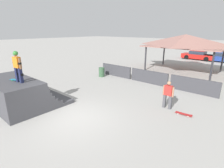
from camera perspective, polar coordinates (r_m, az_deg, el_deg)
name	(u,v)px	position (r m, az deg, el deg)	size (l,w,h in m)	color
ground_plane	(75,118)	(9.01, -12.09, -10.88)	(160.00, 160.00, 0.00)	#A3A09B
quarter_pipe_ramp	(18,93)	(11.34, -28.33, -2.74)	(4.21, 3.60, 1.59)	#424247
skater_on_deck	(17,65)	(10.02, -28.52, 5.56)	(0.69, 0.26, 1.61)	#1E2347
skateboard_on_deck	(17,80)	(10.52, -28.51, 1.16)	(0.86, 0.48, 0.09)	green
bystander_walking	(168,93)	(10.02, 17.85, -2.95)	(0.63, 0.21, 1.57)	#4C4C51
skateboard_on_ground	(184,114)	(9.82, 22.51, -9.05)	(0.84, 0.25, 0.09)	silver
barrier_fence	(149,77)	(14.48, 11.93, 2.26)	(10.21, 0.12, 1.05)	#3D3D42
pavilion_shelter	(185,41)	(19.56, 22.84, 12.87)	(7.47, 5.16, 3.76)	#2D2D33
trash_bin	(102,72)	(16.28, -3.41, 3.90)	(0.52, 0.52, 0.85)	#385B3D
parked_car_red	(198,55)	(28.63, 26.30, 8.36)	(4.49, 1.97, 1.27)	red
parked_car_blue	(223,58)	(28.02, 32.49, 7.28)	(4.44, 1.83, 1.27)	navy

